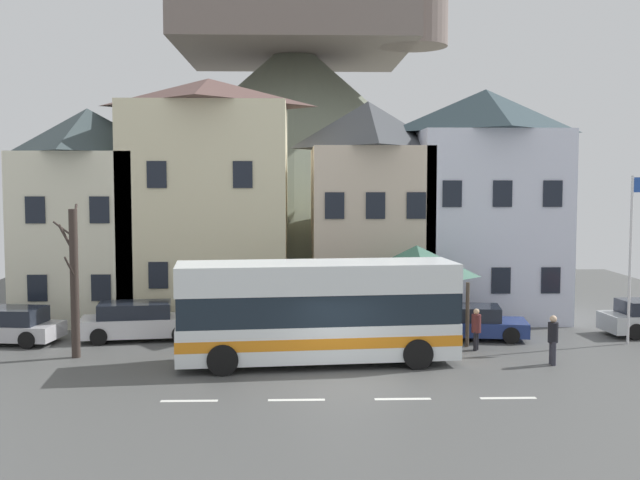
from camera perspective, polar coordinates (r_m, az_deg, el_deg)
The scene contains 16 objects.
ground_plane at distance 23.56m, azimuth 1.96°, elevation -10.79°, with size 40.00×60.00×0.07m.
townhouse_00 at distance 36.25m, azimuth -16.68°, elevation 1.91°, with size 5.18×6.71×9.37m.
townhouse_01 at distance 35.41m, azimuth -8.16°, elevation 3.09°, with size 6.99×7.05×10.73m.
townhouse_02 at distance 35.29m, azimuth 3.54°, elevation 2.32°, with size 5.07×6.92×9.74m.
townhouse_03 at distance 35.80m, azimuth 12.04°, elevation 2.67°, with size 6.30×6.17×10.25m.
hilltop_castle at distance 51.32m, azimuth -1.84°, elevation 6.86°, with size 35.33×35.33×23.23m.
transit_bus at distance 25.96m, azimuth -0.22°, elevation -5.40°, with size 9.55×3.49×3.42m.
bus_shelter at distance 30.22m, azimuth 7.16°, elevation -1.61°, with size 3.60×3.60×3.64m.
parked_car_00 at distance 30.84m, azimuth 11.07°, elevation -5.98°, with size 4.39×2.47×1.28m.
parked_car_01 at distance 31.76m, azimuth -22.23°, elevation -5.88°, with size 4.42×2.47×1.35m.
parked_car_03 at distance 30.86m, azimuth -13.22°, elevation -5.87°, with size 4.75×2.45×1.44m.
pedestrian_00 at distance 28.66m, azimuth 11.48°, elevation -6.28°, with size 0.34×0.34×1.53m.
pedestrian_01 at distance 27.06m, azimuth 16.84°, elevation -6.95°, with size 0.34×0.38×1.67m.
public_bench at distance 32.33m, azimuth 7.51°, elevation -5.75°, with size 1.56×0.48×0.87m.
flagpole at distance 31.10m, azimuth 22.13°, elevation -0.40°, with size 0.95×0.10×6.35m.
bare_tree_00 at distance 28.01m, azimuth -17.72°, elevation -2.86°, with size 1.02×2.48×5.33m.
Camera 1 is at (-1.51, -22.69, 6.14)m, focal length 43.28 mm.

